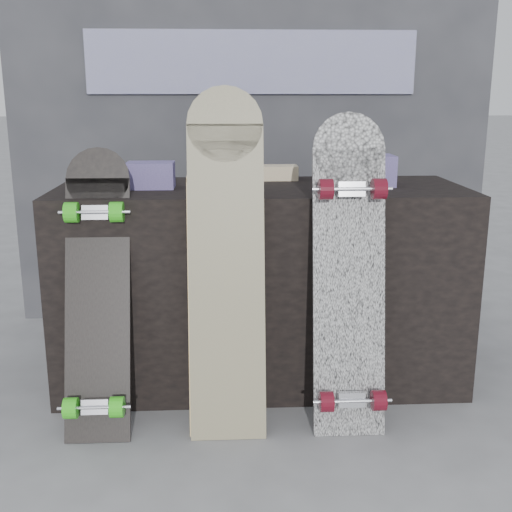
{
  "coord_description": "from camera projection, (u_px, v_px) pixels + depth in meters",
  "views": [
    {
      "loc": [
        -0.15,
        -2.0,
        1.16
      ],
      "look_at": [
        -0.03,
        0.2,
        0.6
      ],
      "focal_mm": 45.0,
      "sensor_mm": 36.0,
      "label": 1
    }
  ],
  "objects": [
    {
      "name": "ground",
      "position": [
        269.0,
        435.0,
        2.23
      ],
      "size": [
        60.0,
        60.0,
        0.0
      ],
      "primitive_type": "plane",
      "color": "slate",
      "rests_on": "ground"
    },
    {
      "name": "merch_box_purple",
      "position": [
        151.0,
        175.0,
        2.47
      ],
      "size": [
        0.18,
        0.12,
        0.1
      ],
      "primitive_type": "cube",
      "color": "#3B3874",
      "rests_on": "vendor_table"
    },
    {
      "name": "longboard_geisha",
      "position": [
        220.0,
        284.0,
        2.22
      ],
      "size": [
        0.22,
        0.23,
        0.98
      ],
      "rotation": [
        -0.22,
        0.0,
        0.0
      ],
      "color": "beige",
      "rests_on": "ground"
    },
    {
      "name": "vendor_table",
      "position": [
        261.0,
        284.0,
        2.62
      ],
      "size": [
        1.6,
        0.6,
        0.8
      ],
      "primitive_type": "cube",
      "color": "black",
      "rests_on": "ground"
    },
    {
      "name": "longboard_celtic",
      "position": [
        226.0,
        253.0,
        2.18
      ],
      "size": [
        0.26,
        0.26,
        1.19
      ],
      "rotation": [
        -0.2,
        0.0,
        0.0
      ],
      "color": "beige",
      "rests_on": "ground"
    },
    {
      "name": "skateboard_dark",
      "position": [
        97.0,
        288.0,
        2.21
      ],
      "size": [
        0.22,
        0.39,
        0.98
      ],
      "rotation": [
        -0.32,
        0.0,
        0.0
      ],
      "color": "black",
      "rests_on": "ground"
    },
    {
      "name": "booth",
      "position": [
        251.0,
        104.0,
        3.26
      ],
      "size": [
        2.4,
        0.22,
        2.2
      ],
      "color": "#313136",
      "rests_on": "ground"
    },
    {
      "name": "merch_box_flat",
      "position": [
        271.0,
        173.0,
        2.7
      ],
      "size": [
        0.22,
        0.1,
        0.06
      ],
      "primitive_type": "cube",
      "color": "#D1B78C",
      "rests_on": "vendor_table"
    },
    {
      "name": "longboard_cascadia",
      "position": [
        349.0,
        271.0,
        2.19
      ],
      "size": [
        0.25,
        0.29,
        1.1
      ],
      "rotation": [
        -0.19,
        0.0,
        0.0
      ],
      "color": "silver",
      "rests_on": "ground"
    },
    {
      "name": "merch_box_small",
      "position": [
        375.0,
        170.0,
        2.53
      ],
      "size": [
        0.14,
        0.14,
        0.12
      ],
      "primitive_type": "cube",
      "color": "#3B3874",
      "rests_on": "vendor_table"
    }
  ]
}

